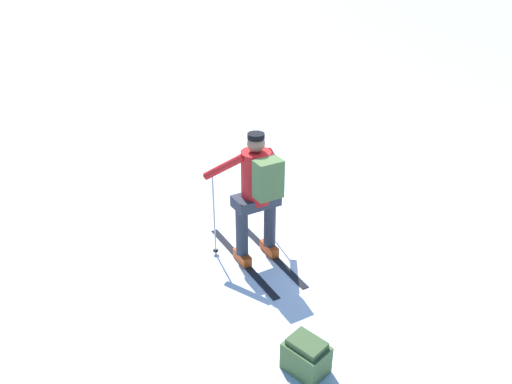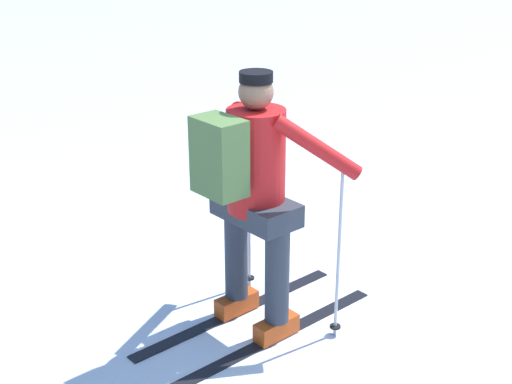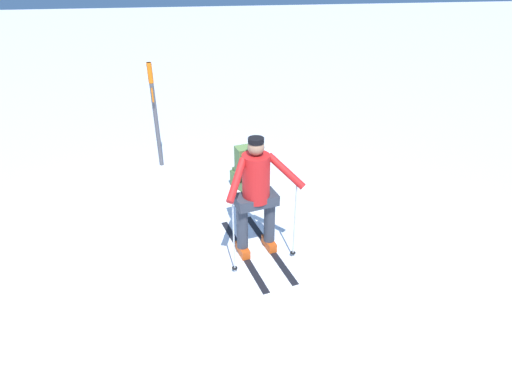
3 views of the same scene
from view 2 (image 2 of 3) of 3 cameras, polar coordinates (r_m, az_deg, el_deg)
name	(u,v)px [view 2 (image 2 of 3)]	position (r m, az deg, el deg)	size (l,w,h in m)	color
ground_plane	(347,365)	(4.36, 7.26, -13.58)	(80.00, 80.00, 0.00)	white
skier	(252,188)	(4.23, -0.29, 0.31)	(1.02, 1.70, 1.66)	black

